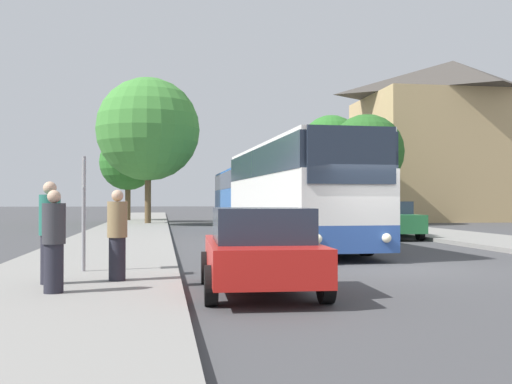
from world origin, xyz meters
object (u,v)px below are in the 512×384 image
(bus_middle, at_px, (245,197))
(tree_right_mid, at_px, (366,152))
(parked_car_right_near, at_px, (387,219))
(bus_front, at_px, (293,193))
(pedestrian_walking_back, at_px, (50,232))
(tree_left_near, at_px, (148,129))
(parked_car_right_far, at_px, (295,212))
(pedestrian_waiting_near, at_px, (117,235))
(bus_stop_sign, at_px, (84,199))
(parked_car_left_curb, at_px, (260,249))
(pedestrian_waiting_far, at_px, (54,241))
(tree_left_far, at_px, (128,162))
(tree_right_near, at_px, (331,146))

(bus_middle, bearing_deg, tree_right_mid, 16.04)
(parked_car_right_near, distance_m, tree_right_mid, 14.40)
(bus_front, relative_size, pedestrian_walking_back, 6.69)
(parked_car_right_near, bearing_deg, tree_left_near, -52.32)
(parked_car_right_far, relative_size, tree_left_near, 0.47)
(parked_car_right_far, height_order, pedestrian_waiting_near, pedestrian_waiting_near)
(bus_stop_sign, bearing_deg, parked_car_left_curb, -37.16)
(bus_stop_sign, distance_m, tree_left_near, 26.84)
(bus_middle, relative_size, parked_car_left_curb, 2.83)
(pedestrian_waiting_far, height_order, pedestrian_walking_back, pedestrian_walking_back)
(bus_middle, bearing_deg, bus_stop_sign, -106.11)
(parked_car_left_curb, height_order, pedestrian_walking_back, pedestrian_walking_back)
(tree_left_far, bearing_deg, tree_right_near, -18.73)
(pedestrian_waiting_far, height_order, tree_left_far, tree_left_far)
(parked_car_right_near, bearing_deg, tree_left_far, -57.38)
(parked_car_right_far, xyz_separation_m, tree_right_mid, (3.73, -4.83, 4.01))
(tree_right_near, bearing_deg, parked_car_right_far, 141.80)
(tree_left_near, bearing_deg, bus_middle, -35.97)
(bus_front, bearing_deg, pedestrian_waiting_near, -122.19)
(parked_car_left_curb, xyz_separation_m, tree_left_far, (-4.21, 35.08, 3.68))
(parked_car_left_curb, xyz_separation_m, pedestrian_waiting_far, (-3.36, -0.44, 0.20))
(bus_stop_sign, height_order, pedestrian_waiting_near, bus_stop_sign)
(bus_middle, distance_m, pedestrian_walking_back, 25.08)
(bus_middle, xyz_separation_m, parked_car_left_curb, (-3.13, -24.77, -1.02))
(bus_stop_sign, xyz_separation_m, tree_left_far, (-0.94, 32.60, 2.82))
(parked_car_right_near, distance_m, pedestrian_waiting_far, 18.09)
(bus_middle, relative_size, pedestrian_walking_back, 6.32)
(bus_stop_sign, bearing_deg, tree_right_near, 64.49)
(parked_car_right_near, height_order, tree_left_far, tree_left_far)
(tree_left_far, bearing_deg, parked_car_right_far, -14.35)
(bus_front, xyz_separation_m, parked_car_right_near, (4.94, 3.94, -1.05))
(bus_front, relative_size, tree_left_far, 1.86)
(bus_middle, height_order, pedestrian_walking_back, bus_middle)
(tree_left_far, height_order, tree_right_mid, tree_right_mid)
(bus_front, height_order, bus_middle, bus_front)
(parked_car_right_far, xyz_separation_m, tree_right_near, (2.22, -1.75, 4.67))
(parked_car_right_near, relative_size, tree_right_mid, 0.66)
(bus_middle, height_order, tree_left_far, tree_left_far)
(tree_left_near, bearing_deg, pedestrian_walking_back, -92.05)
(tree_left_near, distance_m, tree_right_mid, 14.26)
(pedestrian_waiting_far, distance_m, tree_right_mid, 31.59)
(parked_car_left_curb, relative_size, tree_left_far, 0.62)
(pedestrian_waiting_near, height_order, tree_left_near, tree_left_near)
(pedestrian_waiting_near, height_order, tree_left_far, tree_left_far)
(pedestrian_waiting_far, xyz_separation_m, tree_left_near, (0.76, 29.36, 5.23))
(parked_car_left_curb, bearing_deg, tree_left_near, 97.62)
(tree_right_near, bearing_deg, bus_stop_sign, -115.51)
(parked_car_right_near, xyz_separation_m, bus_stop_sign, (-10.99, -11.38, 0.81))
(parked_car_right_far, distance_m, tree_right_mid, 7.30)
(pedestrian_waiting_far, distance_m, tree_left_near, 29.83)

